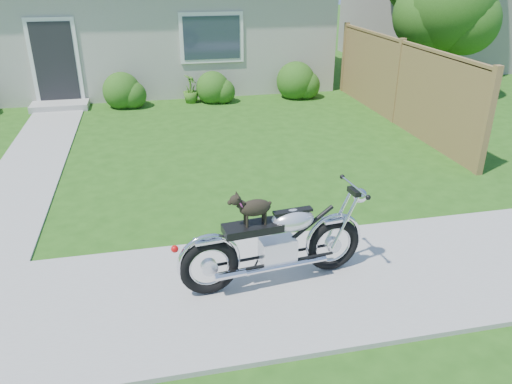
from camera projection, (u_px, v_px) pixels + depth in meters
ground at (99, 309)px, 5.39m from camera, size 80.00×80.00×0.00m
sidewalk at (99, 307)px, 5.38m from camera, size 24.00×2.20×0.04m
walkway at (35, 158)px, 9.53m from camera, size 1.20×8.00×0.03m
house at (116, 8)px, 15.13m from camera, size 12.60×7.03×4.50m
fence at (398, 82)px, 11.32m from camera, size 0.12×6.62×1.90m
tree_near at (453, 10)px, 12.90m from camera, size 2.43×2.34×3.58m
shrub_row at (105, 91)px, 12.68m from camera, size 10.98×1.06×1.06m
potted_plant_right at (191, 89)px, 13.18m from camera, size 0.46×0.46×0.73m
motorcycle_with_dog at (277, 242)px, 5.61m from camera, size 2.22×0.62×1.16m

